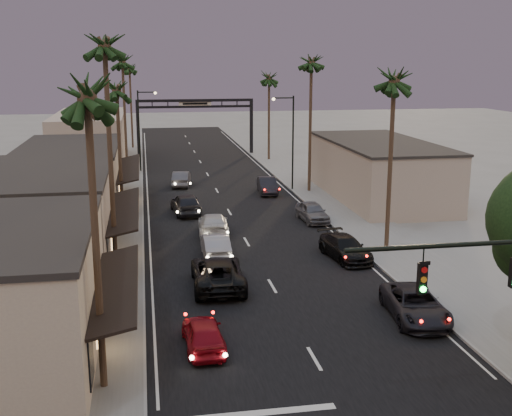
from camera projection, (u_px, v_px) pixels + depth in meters
name	position (u px, v px, depth m)	size (l,w,h in m)	color
ground	(225.00, 204.00, 55.81)	(200.00, 200.00, 0.00)	slate
road	(218.00, 193.00, 60.60)	(14.00, 120.00, 0.02)	black
sidewalk_left	(118.00, 182.00, 65.71)	(5.00, 92.00, 0.12)	slate
sidewalk_right	(298.00, 176.00, 68.91)	(5.00, 92.00, 0.12)	slate
storefront_mid	(44.00, 218.00, 39.57)	(8.00, 14.00, 5.50)	gray
storefront_far	(71.00, 177.00, 54.97)	(8.00, 16.00, 5.00)	tan
storefront_dist	(91.00, 139.00, 76.92)	(8.00, 20.00, 6.00)	gray
building_right	(379.00, 171.00, 57.60)	(8.00, 18.00, 5.00)	gray
arch	(195.00, 113.00, 83.33)	(15.20, 0.40, 7.27)	black
streetlight_right	(290.00, 135.00, 60.56)	(2.13, 0.30, 9.00)	black
streetlight_left	(141.00, 124.00, 70.70)	(2.13, 0.30, 9.00)	black
palm_la	(86.00, 86.00, 22.03)	(3.20, 3.20, 13.20)	#38281C
palm_lb	(104.00, 39.00, 34.06)	(3.20, 3.20, 15.20)	#38281C
palm_lc	(116.00, 84.00, 48.15)	(3.20, 3.20, 12.20)	#38281C
palm_ld	(122.00, 58.00, 65.93)	(3.20, 3.20, 14.20)	#38281C
palm_ra	(395.00, 74.00, 39.31)	(3.20, 3.20, 13.20)	#38281C
palm_rb	(312.00, 58.00, 58.28)	(3.20, 3.20, 14.20)	#38281C
palm_rc	(269.00, 75.00, 77.90)	(3.20, 3.20, 12.20)	#38281C
palm_far	(129.00, 66.00, 88.27)	(3.20, 3.20, 13.20)	#38281C
oncoming_red	(204.00, 334.00, 27.83)	(1.65, 4.11, 1.40)	maroon
oncoming_pickup	(218.00, 273.00, 35.38)	(2.76, 5.99, 1.66)	black
oncoming_silver	(215.00, 246.00, 40.76)	(1.60, 4.60, 1.51)	gray
oncoming_white	(213.00, 224.00, 46.12)	(2.10, 5.16, 1.50)	#B9B9B9
oncoming_dgrey	(186.00, 203.00, 52.20)	(2.03, 5.04, 1.72)	black
oncoming_grey_far	(181.00, 179.00, 63.57)	(1.58, 4.54, 1.50)	#46464A
curbside_near	(415.00, 304.00, 31.05)	(2.43, 5.28, 1.47)	black
curbside_black	(345.00, 248.00, 40.40)	(2.03, 4.99, 1.45)	black
curbside_grey	(312.00, 212.00, 49.79)	(1.78, 4.41, 1.50)	#55565B
curbside_far	(267.00, 186.00, 60.10)	(1.59, 4.56, 1.50)	black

